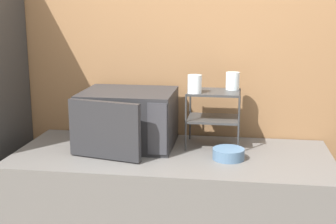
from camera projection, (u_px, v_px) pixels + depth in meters
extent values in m
cube|color=olive|center=(182.00, 62.00, 2.65)|extent=(8.00, 0.06, 2.60)
cube|color=#262628|center=(129.00, 118.00, 2.48)|extent=(0.48, 0.39, 0.29)
cube|color=#B7B2A8|center=(109.00, 127.00, 2.31)|extent=(0.35, 0.01, 0.25)
cube|color=#333338|center=(157.00, 129.00, 2.27)|extent=(0.10, 0.01, 0.26)
cube|color=#262628|center=(104.00, 130.00, 2.25)|extent=(0.37, 0.11, 0.28)
cylinder|color=#333333|center=(186.00, 123.00, 2.38)|extent=(0.01, 0.01, 0.30)
cylinder|color=#333333|center=(239.00, 125.00, 2.34)|extent=(0.01, 0.01, 0.30)
cylinder|color=#333333|center=(190.00, 113.00, 2.59)|extent=(0.01, 0.01, 0.30)
cylinder|color=#333333|center=(239.00, 115.00, 2.55)|extent=(0.01, 0.01, 0.30)
cube|color=#333333|center=(213.00, 119.00, 2.47)|extent=(0.27, 0.22, 0.01)
cube|color=#333333|center=(214.00, 92.00, 2.43)|extent=(0.27, 0.22, 0.01)
cylinder|color=silver|center=(195.00, 84.00, 2.37)|extent=(0.07, 0.07, 0.09)
cylinder|color=silver|center=(233.00, 81.00, 2.47)|extent=(0.07, 0.07, 0.09)
cylinder|color=slate|center=(228.00, 158.00, 2.28)|extent=(0.09, 0.09, 0.01)
cylinder|color=slate|center=(228.00, 154.00, 2.28)|extent=(0.16, 0.16, 0.05)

